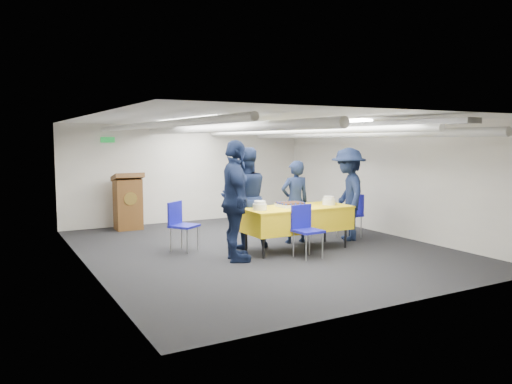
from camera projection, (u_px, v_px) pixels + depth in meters
ground at (260, 248)px, 9.02m from camera, size 7.00×7.00×0.00m
room_shell at (254, 147)px, 9.23m from camera, size 6.00×7.00×2.30m
serving_table at (297, 219)px, 8.84m from camera, size 1.95×0.86×0.77m
sheet_cake at (290, 204)px, 8.84m from camera, size 0.46×0.35×0.08m
plate_stack_left at (260, 206)px, 8.40m from camera, size 0.23×0.23×0.16m
plate_stack_right at (329, 201)px, 9.09m from camera, size 0.24×0.24×0.16m
podium at (128, 201)px, 10.84m from camera, size 0.62×0.53×1.25m
chair_near at (305, 225)px, 8.29m from camera, size 0.45×0.45×0.87m
chair_right at (352, 211)px, 10.01m from camera, size 0.44×0.44×0.87m
chair_left at (180, 221)px, 8.74m from camera, size 0.59×0.59×0.87m
sailor_a at (295, 202)px, 9.43m from camera, size 0.61×0.44×1.56m
sailor_b at (245, 198)px, 8.97m from camera, size 0.98×0.82×1.82m
sailor_c at (236, 201)px, 7.98m from camera, size 0.80×1.23×1.95m
sailor_d at (348, 194)px, 9.69m from camera, size 1.12×1.34×1.80m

